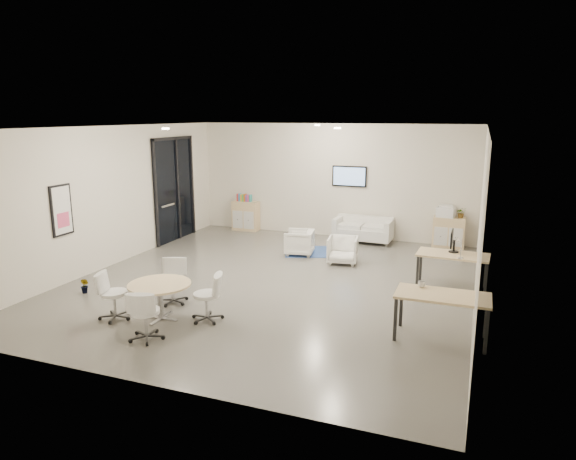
# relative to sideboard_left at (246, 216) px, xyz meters

# --- Properties ---
(room_shell) EXTENTS (9.60, 10.60, 4.80)m
(room_shell) POSITION_rel_sideboard_left_xyz_m (2.63, -4.27, 1.16)
(room_shell) COLOR #5C5A54
(room_shell) RESTS_ON ground
(glass_door) EXTENTS (0.09, 1.90, 2.85)m
(glass_door) POSITION_rel_sideboard_left_xyz_m (-1.32, -1.76, 1.06)
(glass_door) COLOR black
(glass_door) RESTS_ON room_shell
(artwork) EXTENTS (0.05, 0.54, 1.04)m
(artwork) POSITION_rel_sideboard_left_xyz_m (-1.34, -5.87, 1.11)
(artwork) COLOR black
(artwork) RESTS_ON room_shell
(wall_tv) EXTENTS (0.98, 0.06, 0.58)m
(wall_tv) POSITION_rel_sideboard_left_xyz_m (3.13, 0.19, 1.31)
(wall_tv) COLOR black
(wall_tv) RESTS_ON room_shell
(ceiling_spots) EXTENTS (3.14, 4.14, 0.03)m
(ceiling_spots) POSITION_rel_sideboard_left_xyz_m (2.43, -3.44, 2.74)
(ceiling_spots) COLOR #FFEAC6
(ceiling_spots) RESTS_ON room_shell
(sideboard_left) EXTENTS (0.78, 0.41, 0.88)m
(sideboard_left) POSITION_rel_sideboard_left_xyz_m (0.00, 0.00, 0.00)
(sideboard_left) COLOR tan
(sideboard_left) RESTS_ON room_shell
(sideboard_right) EXTENTS (0.81, 0.39, 0.81)m
(sideboard_right) POSITION_rel_sideboard_left_xyz_m (5.90, 0.01, -0.03)
(sideboard_right) COLOR tan
(sideboard_right) RESTS_ON room_shell
(books) EXTENTS (0.46, 0.14, 0.22)m
(books) POSITION_rel_sideboard_left_xyz_m (-0.04, 0.00, 0.55)
(books) COLOR red
(books) RESTS_ON sideboard_left
(printer) EXTENTS (0.50, 0.44, 0.32)m
(printer) POSITION_rel_sideboard_left_xyz_m (5.80, 0.01, 0.52)
(printer) COLOR white
(printer) RESTS_ON sideboard_right
(loveseat) EXTENTS (1.59, 0.82, 0.59)m
(loveseat) POSITION_rel_sideboard_left_xyz_m (3.66, -0.17, -0.12)
(loveseat) COLOR silver
(loveseat) RESTS_ON room_shell
(blue_rug) EXTENTS (1.98, 1.64, 0.01)m
(blue_rug) POSITION_rel_sideboard_left_xyz_m (2.83, -1.66, -0.43)
(blue_rug) COLOR #315597
(blue_rug) RESTS_ON room_shell
(armchair_left) EXTENTS (0.74, 0.77, 0.69)m
(armchair_left) POSITION_rel_sideboard_left_xyz_m (2.45, -2.07, -0.09)
(armchair_left) COLOR silver
(armchair_left) RESTS_ON room_shell
(armchair_right) EXTENTS (0.77, 0.73, 0.70)m
(armchair_right) POSITION_rel_sideboard_left_xyz_m (3.66, -2.42, -0.09)
(armchair_right) COLOR silver
(armchair_right) RESTS_ON room_shell
(desk_rear) EXTENTS (1.42, 0.76, 0.72)m
(desk_rear) POSITION_rel_sideboard_left_xyz_m (6.17, -3.41, 0.21)
(desk_rear) COLOR tan
(desk_rear) RESTS_ON room_shell
(desk_front) EXTENTS (1.42, 0.71, 0.74)m
(desk_front) POSITION_rel_sideboard_left_xyz_m (6.16, -5.99, 0.23)
(desk_front) COLOR tan
(desk_front) RESTS_ON room_shell
(monitor) EXTENTS (0.20, 0.50, 0.44)m
(monitor) POSITION_rel_sideboard_left_xyz_m (6.13, -3.26, 0.52)
(monitor) COLOR black
(monitor) RESTS_ON desk_rear
(round_table) EXTENTS (1.06, 1.06, 0.65)m
(round_table) POSITION_rel_sideboard_left_xyz_m (1.60, -6.84, 0.12)
(round_table) COLOR tan
(round_table) RESTS_ON room_shell
(meeting_chairs) EXTENTS (2.25, 2.25, 0.82)m
(meeting_chairs) POSITION_rel_sideboard_left_xyz_m (1.60, -6.84, -0.03)
(meeting_chairs) COLOR white
(meeting_chairs) RESTS_ON room_shell
(plant_cabinet) EXTENTS (0.30, 0.32, 0.22)m
(plant_cabinet) POSITION_rel_sideboard_left_xyz_m (6.18, -0.01, 0.48)
(plant_cabinet) COLOR #3F7F3F
(plant_cabinet) RESTS_ON sideboard_right
(plant_floor) EXTENTS (0.22, 0.33, 0.14)m
(plant_floor) POSITION_rel_sideboard_left_xyz_m (-0.56, -6.25, -0.37)
(plant_floor) COLOR #3F7F3F
(plant_floor) RESTS_ON room_shell
(cup) EXTENTS (0.15, 0.13, 0.12)m
(cup) POSITION_rel_sideboard_left_xyz_m (5.81, -5.74, 0.36)
(cup) COLOR white
(cup) RESTS_ON desk_front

